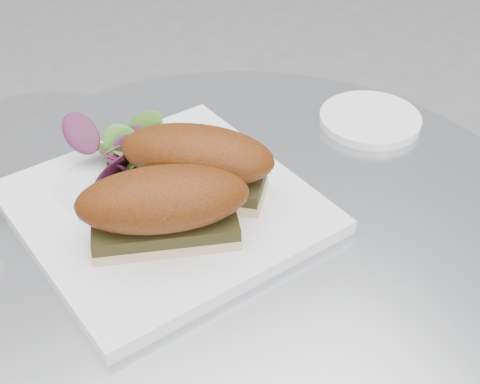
% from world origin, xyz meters
% --- Properties ---
extents(table, '(0.70, 0.70, 0.73)m').
position_xyz_m(table, '(0.00, 0.00, 0.49)').
color(table, '#ABACB2').
rests_on(table, ground).
extents(plate, '(0.33, 0.33, 0.02)m').
position_xyz_m(plate, '(-0.06, 0.06, 0.74)').
color(plate, white).
rests_on(plate, table).
extents(sandwich_left, '(0.18, 0.12, 0.08)m').
position_xyz_m(sandwich_left, '(-0.08, 0.00, 0.79)').
color(sandwich_left, '#D3BE84').
rests_on(sandwich_left, plate).
extents(sandwich_right, '(0.17, 0.16, 0.08)m').
position_xyz_m(sandwich_right, '(-0.02, 0.06, 0.79)').
color(sandwich_right, '#D3BE84').
rests_on(sandwich_right, plate).
extents(salad, '(0.11, 0.11, 0.05)m').
position_xyz_m(salad, '(-0.08, 0.14, 0.77)').
color(salad, '#50892D').
rests_on(salad, plate).
extents(saucer, '(0.13, 0.13, 0.01)m').
position_xyz_m(saucer, '(0.24, 0.11, 0.74)').
color(saucer, white).
rests_on(saucer, table).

